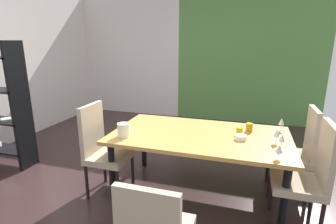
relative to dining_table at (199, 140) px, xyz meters
name	(u,v)px	position (x,y,z in m)	size (l,w,h in m)	color
ground_plane	(138,180)	(-0.78, 0.05, -0.66)	(5.43, 6.14, 0.02)	#312020
back_panel_interior	(129,56)	(-2.28, 3.07, 0.71)	(2.44, 0.10, 2.74)	silver
garden_window_panel	(249,58)	(0.44, 3.07, 0.71)	(2.99, 0.10, 2.74)	#578944
dining_table	(199,140)	(0.00, 0.00, 0.00)	(1.92, 1.09, 0.72)	#BE8C45
chair_right_far	(298,149)	(1.05, 0.30, -0.10)	(0.44, 0.44, 1.03)	tan
chair_left_near	(102,147)	(-1.05, -0.30, -0.09)	(0.45, 0.44, 1.04)	tan
chair_right_near	(309,174)	(1.05, -0.30, -0.09)	(0.44, 0.44, 1.05)	tan
wine_glass_near_shelf	(277,133)	(0.78, -0.05, 0.18)	(0.06, 0.06, 0.15)	silver
wine_glass_left	(281,122)	(0.86, 0.36, 0.18)	(0.06, 0.06, 0.15)	silver
wine_glass_east	(279,149)	(0.77, -0.43, 0.16)	(0.07, 0.07, 0.13)	silver
wine_glass_near_window	(282,139)	(0.81, -0.18, 0.17)	(0.06, 0.06, 0.15)	silver
serving_bowl_corner	(241,137)	(0.44, -0.04, 0.09)	(0.12, 0.12, 0.05)	white
cup_rear	(239,131)	(0.42, 0.11, 0.11)	(0.07, 0.07, 0.08)	#AE9815
cup_center	(249,127)	(0.52, 0.24, 0.12)	(0.08, 0.08, 0.10)	#B28414
pitcher_west	(124,130)	(-0.76, -0.33, 0.15)	(0.14, 0.13, 0.15)	white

